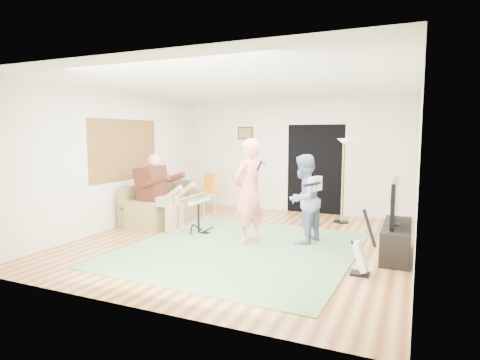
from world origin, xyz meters
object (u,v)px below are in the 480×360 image
object	(u,v)px
drum_kit	(199,218)
torchiere_lamp	(343,165)
guitar_spare	(361,256)
sofa	(162,208)
tv_cabinet	(396,240)
dining_chair	(205,199)
guitarist	(303,199)
television	(395,202)
singer	(248,191)

from	to	relation	value
drum_kit	torchiere_lamp	xyz separation A→B (m)	(2.32, 2.05, 0.93)
drum_kit	torchiere_lamp	bearing A→B (deg)	41.46
guitar_spare	sofa	bearing A→B (deg)	158.27
sofa	tv_cabinet	xyz separation A→B (m)	(4.79, -0.67, -0.02)
sofa	dining_chair	size ratio (longest dim) A/B	2.17
guitarist	tv_cabinet	distance (m)	1.61
dining_chair	television	size ratio (longest dim) A/B	0.83
sofa	singer	bearing A→B (deg)	-19.79
guitar_spare	television	size ratio (longest dim) A/B	0.80
sofa	tv_cabinet	size ratio (longest dim) A/B	1.45
drum_kit	singer	xyz separation A→B (m)	(1.11, -0.21, 0.61)
sofa	drum_kit	size ratio (longest dim) A/B	3.03
guitar_spare	drum_kit	bearing A→B (deg)	160.46
singer	television	xyz separation A→B (m)	(2.34, 0.20, -0.05)
tv_cabinet	television	xyz separation A→B (m)	(-0.05, 0.00, 0.60)
guitarist	guitar_spare	distance (m)	1.75
dining_chair	torchiere_lamp	bearing A→B (deg)	24.65
torchiere_lamp	drum_kit	bearing A→B (deg)	-138.54
guitarist	guitar_spare	world-z (taller)	guitarist
drum_kit	tv_cabinet	bearing A→B (deg)	-0.25
dining_chair	tv_cabinet	xyz separation A→B (m)	(4.35, -1.83, -0.08)
drum_kit	television	world-z (taller)	television
drum_kit	dining_chair	world-z (taller)	dining_chair
torchiere_lamp	tv_cabinet	bearing A→B (deg)	-60.24
sofa	singer	distance (m)	2.63
sofa	television	distance (m)	4.82
guitarist	singer	bearing A→B (deg)	-53.52
sofa	guitarist	xyz separation A→B (m)	(3.27, -0.51, 0.49)
sofa	singer	xyz separation A→B (m)	(2.40, -0.86, 0.63)
television	sofa	bearing A→B (deg)	172.01
drum_kit	singer	bearing A→B (deg)	-10.91
dining_chair	tv_cabinet	distance (m)	4.72
sofa	guitarist	distance (m)	3.35
singer	guitarist	distance (m)	0.95
guitarist	tv_cabinet	size ratio (longest dim) A/B	1.10
drum_kit	guitarist	size ratio (longest dim) A/B	0.44
singer	tv_cabinet	bearing A→B (deg)	112.48
tv_cabinet	dining_chair	bearing A→B (deg)	157.16
guitarist	television	size ratio (longest dim) A/B	1.36
sofa	television	bearing A→B (deg)	-7.99
singer	television	world-z (taller)	singer
singer	dining_chair	bearing A→B (deg)	-118.31
guitar_spare	torchiere_lamp	xyz separation A→B (m)	(-0.79, 3.15, 0.97)
singer	dining_chair	distance (m)	2.88
guitar_spare	television	xyz separation A→B (m)	(0.34, 1.09, 0.59)
sofa	drum_kit	xyz separation A→B (m)	(1.29, -0.65, 0.02)
dining_chair	television	world-z (taller)	television
guitar_spare	torchiere_lamp	size ratio (longest dim) A/B	0.50
singer	guitar_spare	xyz separation A→B (m)	(2.00, -0.89, -0.64)
singer	television	bearing A→B (deg)	112.58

